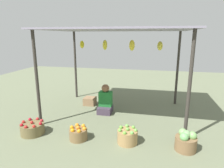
{
  "coord_description": "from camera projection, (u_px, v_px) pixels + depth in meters",
  "views": [
    {
      "loc": [
        0.95,
        -4.93,
        2.05
      ],
      "look_at": [
        0.0,
        -0.61,
        0.95
      ],
      "focal_mm": 31.63,
      "sensor_mm": 36.0,
      "label": 1
    }
  ],
  "objects": [
    {
      "name": "basket_cabbages",
      "position": [
        186.0,
        141.0,
        3.58
      ],
      "size": [
        0.38,
        0.38,
        0.39
      ],
      "color": "brown",
      "rests_on": "ground"
    },
    {
      "name": "market_stall_structure",
      "position": [
        117.0,
        35.0,
        4.88
      ],
      "size": [
        3.52,
        2.5,
        2.2
      ],
      "color": "#38332D",
      "rests_on": "ground"
    },
    {
      "name": "ground_plane",
      "position": [
        117.0,
        113.0,
        5.37
      ],
      "size": [
        14.0,
        14.0,
        0.0
      ],
      "primitive_type": "plane",
      "color": "#6B7356"
    },
    {
      "name": "basket_oranges",
      "position": [
        78.0,
        134.0,
        3.96
      ],
      "size": [
        0.36,
        0.36,
        0.29
      ],
      "color": "brown",
      "rests_on": "ground"
    },
    {
      "name": "basket_green_apples",
      "position": [
        127.0,
        136.0,
        3.82
      ],
      "size": [
        0.39,
        0.39,
        0.33
      ],
      "color": "#A3804F",
      "rests_on": "ground"
    },
    {
      "name": "basket_red_apples",
      "position": [
        32.0,
        128.0,
        4.19
      ],
      "size": [
        0.49,
        0.49,
        0.29
      ],
      "color": "brown",
      "rests_on": "ground"
    },
    {
      "name": "vendor_person",
      "position": [
        105.0,
        102.0,
        5.32
      ],
      "size": [
        0.36,
        0.44,
        0.78
      ],
      "color": "#423547",
      "rests_on": "ground"
    },
    {
      "name": "wooden_crate_near_vendor",
      "position": [
        90.0,
        101.0,
        5.97
      ],
      "size": [
        0.33,
        0.33,
        0.22
      ],
      "primitive_type": "cube",
      "color": "#8E6D4C",
      "rests_on": "ground"
    }
  ]
}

